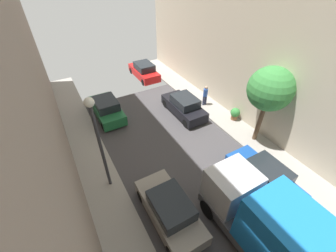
# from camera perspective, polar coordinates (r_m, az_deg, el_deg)

# --- Properties ---
(parked_car_left_3) EXTENTS (1.78, 4.20, 1.57)m
(parked_car_left_3) POSITION_cam_1_polar(r_m,az_deg,el_deg) (10.95, 0.46, -21.06)
(parked_car_left_3) COLOR gray
(parked_car_left_3) RESTS_ON ground
(parked_car_left_4) EXTENTS (1.78, 4.20, 1.57)m
(parked_car_left_4) POSITION_cam_1_polar(r_m,az_deg,el_deg) (17.59, -15.72, 4.41)
(parked_car_left_4) COLOR #1E6638
(parked_car_left_4) RESTS_ON ground
(parked_car_right_2) EXTENTS (1.78, 4.20, 1.57)m
(parked_car_right_2) POSITION_cam_1_polar(r_m,az_deg,el_deg) (13.12, 23.88, -12.02)
(parked_car_right_2) COLOR #194799
(parked_car_right_2) RESTS_ON ground
(parked_car_right_3) EXTENTS (1.78, 4.20, 1.57)m
(parked_car_right_3) POSITION_cam_1_polar(r_m,az_deg,el_deg) (17.28, 4.20, 5.22)
(parked_car_right_3) COLOR black
(parked_car_right_3) RESTS_ON ground
(parked_car_right_4) EXTENTS (1.78, 4.20, 1.57)m
(parked_car_right_4) POSITION_cam_1_polar(r_m,az_deg,el_deg) (23.10, -6.28, 14.10)
(parked_car_right_4) COLOR red
(parked_car_right_4) RESTS_ON ground
(delivery_truck) EXTENTS (2.26, 6.60, 3.38)m
(delivery_truck) POSITION_cam_1_polar(r_m,az_deg,el_deg) (10.10, 27.08, -24.49)
(delivery_truck) COLOR #4C4C51
(delivery_truck) RESTS_ON ground
(pedestrian) EXTENTS (0.40, 0.36, 1.72)m
(pedestrian) POSITION_cam_1_polar(r_m,az_deg,el_deg) (18.27, 9.73, 8.04)
(pedestrian) COLOR #2D334C
(pedestrian) RESTS_ON sidewalk_right
(street_tree_1) EXTENTS (2.65, 2.65, 5.17)m
(street_tree_1) POSITION_cam_1_polar(r_m,az_deg,el_deg) (14.12, 25.18, 8.68)
(street_tree_1) COLOR brown
(street_tree_1) RESTS_ON sidewalk_right
(potted_plant_0) EXTENTS (0.70, 0.70, 0.96)m
(potted_plant_0) POSITION_cam_1_polar(r_m,az_deg,el_deg) (17.24, 17.13, 3.20)
(potted_plant_0) COLOR brown
(potted_plant_0) RESTS_ON sidewalk_right
(lamp_post) EXTENTS (0.44, 0.44, 5.50)m
(lamp_post) POSITION_cam_1_polar(r_m,az_deg,el_deg) (10.35, -18.03, -1.90)
(lamp_post) COLOR #333338
(lamp_post) RESTS_ON sidewalk_left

